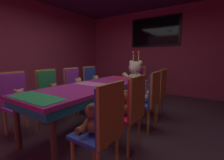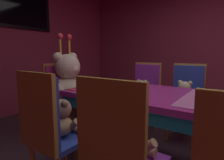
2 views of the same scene
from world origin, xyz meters
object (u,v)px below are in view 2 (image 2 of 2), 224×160
Objects in this scene: chair_right_3 at (145,89)px; throne_chair at (61,91)px; teddy_left_2 at (130,139)px; teddy_left_3 at (63,120)px; chair_left_2 at (117,148)px; teddy_right_2 at (184,95)px; banquet_table at (203,109)px; teddy_right_3 at (141,91)px; king_teddy_bear at (68,81)px; chair_left_3 at (47,124)px; chair_right_2 at (187,93)px.

throne_chair is (-0.85, 0.89, 0.00)m from chair_right_3.
teddy_left_3 is at bearing 90.71° from teddy_left_2.
chair_left_2 is 3.07× the size of teddy_left_3.
throne_chair is (-0.74, 1.48, 0.00)m from teddy_right_2.
teddy_right_3 is at bearing 52.20° from banquet_table.
banquet_table is 1.15m from teddy_left_3.
king_teddy_bear is (0.86, 1.34, 0.16)m from chair_left_2.
chair_left_3 is 1.14m from king_teddy_bear.
chair_left_3 is 1.72m from chair_right_3.
chair_left_3 is 2.91× the size of teddy_right_2.
teddy_right_3 is at bearing 23.64° from teddy_left_2.
king_teddy_bear is at bearing -0.00° from throne_chair.
chair_right_2 is 3.20× the size of teddy_right_3.
chair_left_3 reaches higher than teddy_left_2.
teddy_left_3 is at bearing 77.20° from chair_left_2.
chair_right_3 is 0.14m from teddy_right_3.
king_teddy_bear reaches higher than chair_right_3.
king_teddy_bear reaches higher than chair_right_2.
chair_left_3 is 1.71m from teddy_right_2.
teddy_right_3 is at bearing 21.65° from chair_left_2.
banquet_table is 2.56× the size of chair_right_2.
teddy_left_3 is (-0.01, 0.61, -0.00)m from teddy_left_2.
king_teddy_bear is (0.72, 0.74, 0.16)m from teddy_left_3.
chair_right_3 reaches higher than teddy_right_2.
teddy_right_3 is 1.14m from throne_chair.
chair_right_2 is at bearing 34.31° from king_teddy_bear.
banquet_table is at bearing -46.22° from chair_left_3.
chair_right_2 is 1.00× the size of throne_chair.
chair_right_2 and throne_chair have the same top height.
chair_right_3 is 1.07× the size of king_teddy_bear.
chair_right_3 is (1.56, 0.62, 0.00)m from teddy_left_2.
chair_left_2 is 1.82m from chair_right_3.
chair_left_2 is 1.00× the size of chair_left_3.
chair_right_2 is at bearing 107.39° from teddy_right_3.
teddy_left_2 reaches higher than teddy_right_3.
throne_chair is at bearing 46.43° from chair_left_3.
throne_chair is (-0.89, 1.48, 0.00)m from chair_right_2.
chair_left_3 is 1.00× the size of throne_chair.
chair_right_2 is 1.59m from king_teddy_bear.
banquet_table is 7.86× the size of teddy_left_3.
teddy_right_2 is 1.65m from throne_chair.
chair_left_3 is at bearing 104.09° from teddy_left_2.
king_teddy_bear is at bearing 90.00° from banquet_table.
chair_left_2 is at bearing -29.47° from throne_chair.
chair_left_2 is 2.99× the size of teddy_left_2.
teddy_left_3 is (-0.72, 0.90, -0.07)m from banquet_table.
chair_right_3 and throne_chair have the same top height.
teddy_right_2 is 0.58m from teddy_right_3.
banquet_table is 1.16m from teddy_right_3.
teddy_left_2 is at bearing -27.85° from king_teddy_bear.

